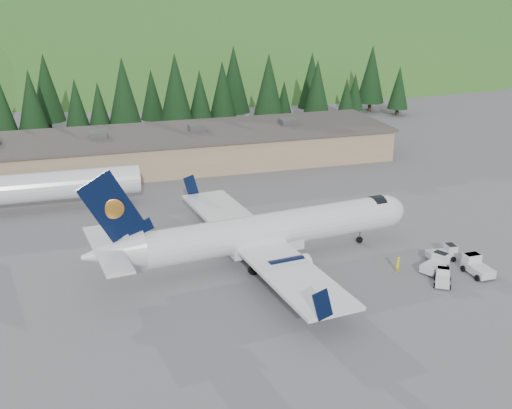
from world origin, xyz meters
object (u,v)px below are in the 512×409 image
object	(u,v)px
baggage_tug_d	(443,278)
ramp_worker	(398,264)
baggage_tug_b	(444,253)
baggage_tug_a	(436,264)
baggage_tug_c	(476,266)
terminal_building	(166,149)
airliner	(264,233)
second_airliner	(26,187)

from	to	relation	value
baggage_tug_d	ramp_worker	distance (m)	4.59
baggage_tug_b	baggage_tug_a	bearing A→B (deg)	-129.78
baggage_tug_b	baggage_tug_c	bearing A→B (deg)	-67.40
baggage_tug_b	ramp_worker	bearing A→B (deg)	-161.14
baggage_tug_c	terminal_building	distance (m)	52.60
baggage_tug_a	baggage_tug_b	distance (m)	3.14
baggage_tug_b	baggage_tug_d	bearing A→B (deg)	-116.97
airliner	baggage_tug_d	bearing A→B (deg)	-40.58
second_airliner	baggage_tug_c	distance (m)	53.33
baggage_tug_a	terminal_building	distance (m)	49.55
baggage_tug_b	terminal_building	bearing A→B (deg)	123.32
second_airliner	baggage_tug_d	size ratio (longest dim) A/B	9.49
baggage_tug_a	baggage_tug_b	bearing A→B (deg)	15.41
baggage_tug_c	ramp_worker	world-z (taller)	baggage_tug_c
second_airliner	baggage_tug_b	size ratio (longest dim) A/B	8.86
airliner	baggage_tug_a	bearing A→B (deg)	-31.36
baggage_tug_a	baggage_tug_c	world-z (taller)	baggage_tug_c
baggage_tug_a	baggage_tug_c	bearing A→B (deg)	-56.04
baggage_tug_d	ramp_worker	world-z (taller)	ramp_worker
baggage_tug_c	baggage_tug_d	size ratio (longest dim) A/B	1.18
baggage_tug_a	second_airliner	bearing A→B (deg)	114.95
baggage_tug_a	baggage_tug_c	xyz separation A→B (m)	(3.42, -1.77, 0.04)
baggage_tug_b	ramp_worker	distance (m)	6.30
baggage_tug_a	baggage_tug_c	size ratio (longest dim) A/B	1.04
second_airliner	baggage_tug_d	distance (m)	50.47
second_airliner	baggage_tug_b	distance (m)	50.15
baggage_tug_a	baggage_tug_d	xyz separation A→B (m)	(-0.95, -2.73, -0.14)
baggage_tug_a	terminal_building	size ratio (longest dim) A/B	0.05
terminal_building	ramp_worker	world-z (taller)	terminal_building
terminal_building	baggage_tug_a	bearing A→B (deg)	-66.29
baggage_tug_b	baggage_tug_d	world-z (taller)	baggage_tug_b
airliner	second_airliner	xyz separation A→B (m)	(-23.89, 22.13, 0.19)
second_airliner	baggage_tug_d	world-z (taller)	second_airliner
baggage_tug_d	baggage_tug_c	bearing A→B (deg)	-44.83
baggage_tug_a	ramp_worker	distance (m)	3.97
airliner	terminal_building	size ratio (longest dim) A/B	0.50
baggage_tug_a	baggage_tug_b	xyz separation A→B (m)	(2.25, 2.18, -0.05)
baggage_tug_b	terminal_building	world-z (taller)	terminal_building
baggage_tug_b	ramp_worker	size ratio (longest dim) A/B	1.89
airliner	baggage_tug_c	xyz separation A→B (m)	(19.35, -8.98, -2.33)
airliner	baggage_tug_b	xyz separation A→B (m)	(18.18, -5.03, -2.43)
airliner	terminal_building	xyz separation A→B (m)	(-3.98, 38.13, -0.51)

